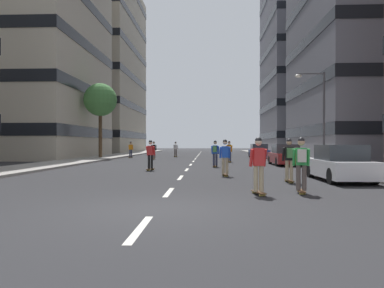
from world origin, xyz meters
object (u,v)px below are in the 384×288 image
(skater_0, at_px, (229,150))
(skater_6, at_px, (259,163))
(skater_9, at_px, (176,148))
(streetlamp_right, at_px, (319,107))
(parked_car_mid, at_px, (259,151))
(skater_1, at_px, (215,152))
(skater_4, at_px, (225,156))
(skater_10, at_px, (229,148))
(parked_car_far, at_px, (285,156))
(skater_8, at_px, (301,161))
(parked_car_near, at_px, (339,164))
(skater_5, at_px, (154,149))
(skater_3, at_px, (289,157))
(skater_7, at_px, (150,154))
(skater_2, at_px, (131,149))
(street_tree_near, at_px, (100,100))

(skater_0, bearing_deg, skater_6, -90.67)
(skater_9, bearing_deg, streetlamp_right, -54.02)
(parked_car_mid, height_order, skater_1, skater_1)
(skater_4, relative_size, skater_9, 1.00)
(parked_car_mid, distance_m, skater_10, 5.87)
(parked_car_far, bearing_deg, skater_8, -99.99)
(parked_car_near, height_order, streetlamp_right, streetlamp_right)
(skater_1, bearing_deg, skater_5, 116.58)
(skater_0, height_order, skater_1, same)
(skater_0, relative_size, skater_3, 1.00)
(skater_0, bearing_deg, skater_1, -102.00)
(skater_0, xyz_separation_m, skater_7, (-5.15, -9.19, 0.00))
(skater_1, distance_m, skater_2, 17.62)
(parked_car_far, bearing_deg, skater_1, -156.02)
(skater_2, bearing_deg, skater_4, -66.91)
(parked_car_mid, xyz_separation_m, skater_6, (-4.01, -28.53, 0.29))
(streetlamp_right, bearing_deg, skater_5, 143.47)
(skater_9, height_order, skater_10, same)
(skater_4, distance_m, skater_10, 27.35)
(skater_5, bearing_deg, skater_6, -74.26)
(parked_car_near, relative_size, skater_8, 2.47)
(parked_car_far, relative_size, streetlamp_right, 0.68)
(skater_0, relative_size, skater_7, 1.00)
(skater_3, bearing_deg, streetlamp_right, 67.89)
(skater_6, xyz_separation_m, skater_9, (-5.32, 30.86, 0.00))
(skater_2, height_order, skater_4, same)
(skater_1, relative_size, skater_9, 1.00)
(parked_car_mid, height_order, street_tree_near, street_tree_near)
(parked_car_near, xyz_separation_m, skater_10, (-2.93, 29.27, 0.29))
(skater_2, height_order, skater_7, same)
(skater_1, distance_m, skater_7, 4.93)
(skater_9, bearing_deg, parked_car_near, -70.62)
(skater_7, distance_m, skater_9, 21.02)
(skater_6, bearing_deg, skater_0, 89.33)
(parked_car_near, distance_m, skater_8, 4.78)
(parked_car_far, height_order, skater_9, skater_9)
(skater_3, distance_m, skater_4, 3.69)
(parked_car_mid, height_order, skater_6, skater_6)
(skater_7, bearing_deg, skater_5, 97.78)
(skater_8, relative_size, skater_9, 1.00)
(parked_car_near, relative_size, skater_7, 2.47)
(parked_car_mid, xyz_separation_m, street_tree_near, (-16.71, -2.72, 5.35))
(parked_car_far, xyz_separation_m, skater_0, (-3.79, 3.85, 0.29))
(parked_car_near, relative_size, parked_car_mid, 1.00)
(skater_6, relative_size, skater_7, 1.00)
(parked_car_far, xyz_separation_m, street_tree_near, (-16.71, 10.62, 5.35))
(parked_car_mid, distance_m, skater_9, 9.62)
(skater_4, xyz_separation_m, skater_6, (0.73, -6.32, 0.00))
(parked_car_far, distance_m, skater_1, 5.58)
(parked_car_near, relative_size, skater_10, 2.47)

